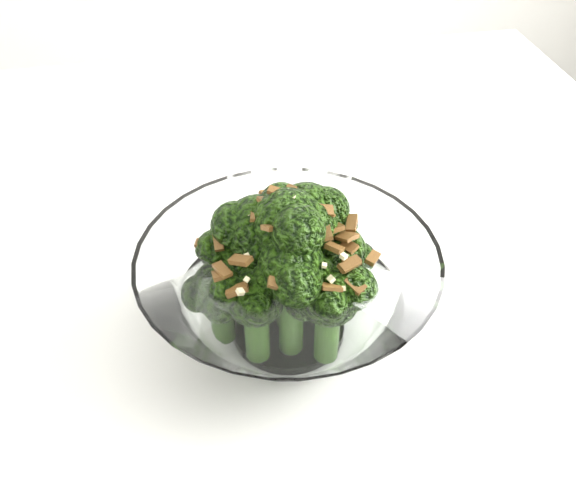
{
  "coord_description": "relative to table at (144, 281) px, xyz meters",
  "views": [
    {
      "loc": [
        0.22,
        -0.43,
        1.16
      ],
      "look_at": [
        0.25,
        -0.08,
        0.85
      ],
      "focal_mm": 40.0,
      "sensor_mm": 36.0,
      "label": 1
    }
  ],
  "objects": [
    {
      "name": "broccoli_dish",
      "position": [
        0.14,
        -0.14,
        0.12
      ],
      "size": [
        0.23,
        0.23,
        0.14
      ],
      "color": "white",
      "rests_on": "table"
    },
    {
      "name": "table",
      "position": [
        0.0,
        0.0,
        0.0
      ],
      "size": [
        1.27,
        0.92,
        0.75
      ],
      "color": "white",
      "rests_on": "ground"
    }
  ]
}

